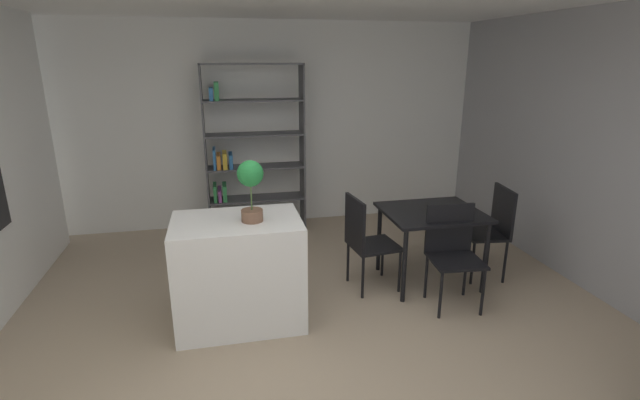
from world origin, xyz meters
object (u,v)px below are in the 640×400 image
object	(u,v)px
open_bookshelf	(247,157)
dining_chair_island_side	(364,236)
kitchen_island	(239,271)
dining_table	(432,219)
dining_chair_near	(452,247)
potted_plant_on_island	(251,184)
dining_chair_window_side	(493,224)

from	to	relation	value
open_bookshelf	dining_chair_island_side	size ratio (longest dim) A/B	2.26
kitchen_island	dining_chair_island_side	distance (m)	1.28
dining_table	dining_chair_near	size ratio (longest dim) A/B	1.02
open_bookshelf	potted_plant_on_island	bearing A→B (deg)	-92.59
dining_table	dining_chair_near	distance (m)	0.45
open_bookshelf	dining_chair_island_side	world-z (taller)	open_bookshelf
potted_plant_on_island	dining_chair_window_side	xyz separation A→B (m)	(2.49, 0.39, -0.68)
open_bookshelf	dining_table	xyz separation A→B (m)	(1.70, -1.86, -0.34)
kitchen_island	potted_plant_on_island	distance (m)	0.80
potted_plant_on_island	dining_chair_near	bearing A→B (deg)	-0.99
potted_plant_on_island	open_bookshelf	world-z (taller)	open_bookshelf
kitchen_island	dining_table	distance (m)	1.97
dining_table	dining_chair_near	world-z (taller)	dining_chair_near
potted_plant_on_island	dining_chair_island_side	bearing A→B (deg)	19.54
potted_plant_on_island	dining_chair_island_side	world-z (taller)	potted_plant_on_island
kitchen_island	potted_plant_on_island	world-z (taller)	potted_plant_on_island
dining_table	dining_chair_window_side	bearing A→B (deg)	-1.06
dining_chair_window_side	dining_table	bearing A→B (deg)	-83.42
dining_chair_near	dining_chair_island_side	world-z (taller)	dining_chair_island_side
kitchen_island	dining_chair_near	distance (m)	1.95
potted_plant_on_island	dining_table	distance (m)	1.93
potted_plant_on_island	dining_chair_near	xyz separation A→B (m)	(1.81, -0.03, -0.69)
kitchen_island	dining_chair_island_side	world-z (taller)	dining_chair_island_side
dining_table	kitchen_island	bearing A→B (deg)	-169.77
dining_chair_near	potted_plant_on_island	bearing A→B (deg)	-175.76
kitchen_island	dining_chair_near	world-z (taller)	dining_chair_near
kitchen_island	dining_table	size ratio (longest dim) A/B	1.12
dining_chair_near	kitchen_island	bearing A→B (deg)	-177.26
dining_table	dining_chair_near	bearing A→B (deg)	-88.79
open_bookshelf	dining_chair_window_side	world-z (taller)	open_bookshelf
dining_chair_near	dining_chair_window_side	world-z (taller)	dining_chair_window_side
dining_table	open_bookshelf	bearing A→B (deg)	132.38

